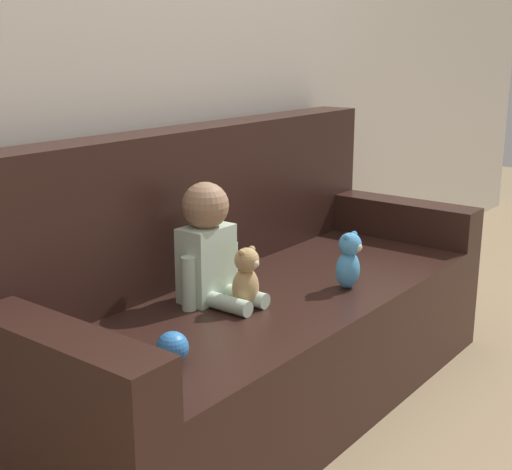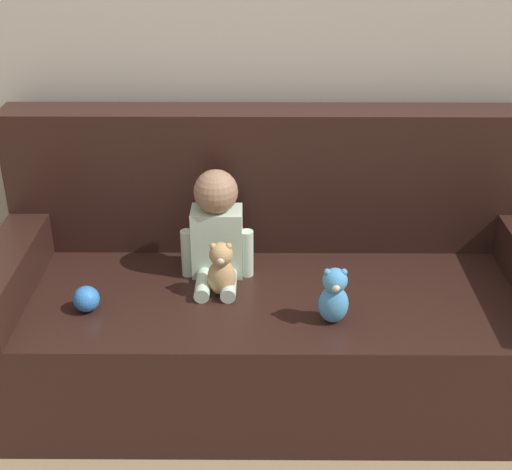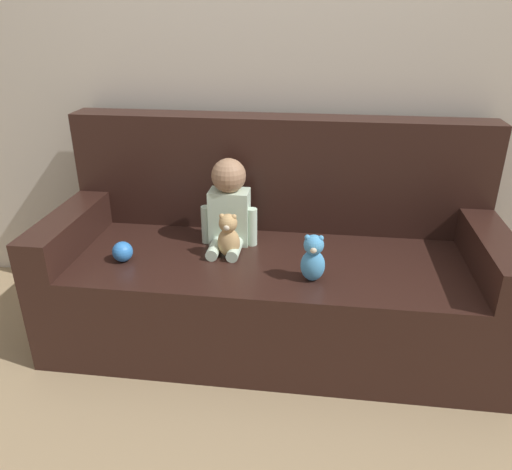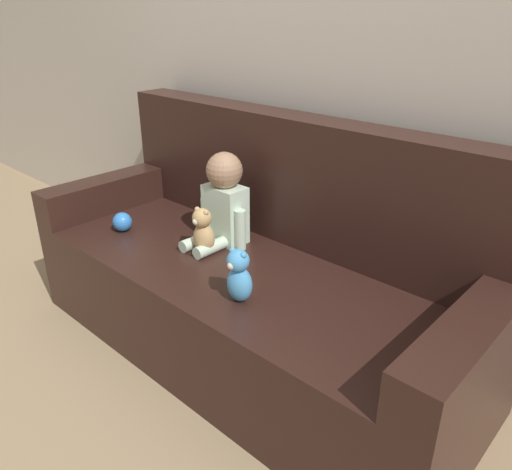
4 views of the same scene
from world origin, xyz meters
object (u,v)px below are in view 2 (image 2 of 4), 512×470
at_px(plush_toy_side, 334,296).
at_px(toy_ball, 86,299).
at_px(couch, 273,301).
at_px(teddy_bear_brown, 221,269).
at_px(person_baby, 217,229).

distance_m(plush_toy_side, toy_ball, 0.87).
relative_size(couch, toy_ball, 22.40).
bearing_deg(couch, teddy_bear_brown, -145.90).
height_order(person_baby, toy_ball, person_baby).
bearing_deg(toy_ball, teddy_bear_brown, 12.84).
bearing_deg(plush_toy_side, teddy_bear_brown, 156.14).
relative_size(person_baby, plush_toy_side, 1.99).
distance_m(person_baby, teddy_bear_brown, 0.17).
xyz_separation_m(person_baby, plush_toy_side, (0.42, -0.32, -0.09)).
xyz_separation_m(person_baby, toy_ball, (-0.45, -0.26, -0.15)).
bearing_deg(couch, plush_toy_side, -56.74).
relative_size(person_baby, toy_ball, 4.53).
bearing_deg(teddy_bear_brown, couch, 34.10).
bearing_deg(plush_toy_side, person_baby, 142.39).
height_order(teddy_bear_brown, toy_ball, teddy_bear_brown).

